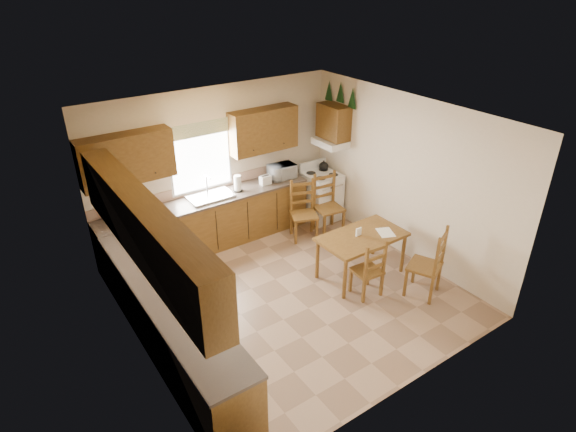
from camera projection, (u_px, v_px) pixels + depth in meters
floor at (291, 293)px, 7.30m from camera, size 4.50×4.50×0.00m
ceiling at (292, 119)px, 6.03m from camera, size 4.50×4.50×0.00m
wall_left at (132, 266)px, 5.53m from camera, size 4.50×4.50×0.00m
wall_right at (405, 178)px, 7.80m from camera, size 4.50×4.50×0.00m
wall_back at (217, 165)px, 8.30m from camera, size 4.50×4.50×0.00m
wall_front at (415, 297)px, 5.03m from camera, size 4.50×4.50×0.00m
lower_cab_back at (209, 224)px, 8.32m from camera, size 3.75×0.60×0.88m
lower_cab_left at (170, 325)px, 6.00m from camera, size 0.60×3.60×0.88m
counter_back at (207, 200)px, 8.10m from camera, size 3.75×0.63×0.04m
counter_left at (166, 295)px, 5.79m from camera, size 0.63×3.60×0.04m
backsplash at (199, 188)px, 8.26m from camera, size 3.75×0.01×0.18m
upper_cab_back_left at (126, 159)px, 7.17m from camera, size 1.41×0.33×0.75m
upper_cab_back_right at (263, 130)px, 8.38m from camera, size 1.25×0.33×0.75m
upper_cab_left at (144, 229)px, 5.27m from camera, size 0.33×3.60×0.75m
upper_cab_stove at (333, 122)px, 8.65m from camera, size 0.33×0.62×0.62m
range_hood at (330, 143)px, 8.81m from camera, size 0.44×0.62×0.12m
window_frame at (201, 158)px, 8.03m from camera, size 1.13×0.02×1.18m
window_pane at (201, 158)px, 8.03m from camera, size 1.05×0.01×1.10m
window_valance at (199, 129)px, 7.78m from camera, size 1.19×0.01×0.24m
sink_basin at (211, 196)px, 8.12m from camera, size 0.75×0.45×0.04m
pine_decal_a at (352, 98)px, 8.26m from camera, size 0.22×0.22×0.36m
pine_decal_b at (340, 92)px, 8.47m from camera, size 0.22×0.22×0.36m
pine_decal_c at (329, 91)px, 8.73m from camera, size 0.22×0.22×0.36m
stove at (321, 197)px, 9.25m from camera, size 0.61×0.63×0.90m
coffeemaker at (113, 213)px, 7.28m from camera, size 0.26×0.28×0.34m
paper_towel at (238, 183)px, 8.30m from camera, size 0.16×0.16×0.29m
toaster at (265, 180)px, 8.59m from camera, size 0.20×0.12×0.16m
microwave at (282, 171)px, 8.80m from camera, size 0.46×0.34×0.26m
dining_table at (361, 255)px, 7.57m from camera, size 1.35×0.78×0.72m
chair_near_left at (425, 262)px, 7.05m from camera, size 0.61×0.60×1.11m
chair_near_right at (367, 267)px, 7.08m from camera, size 0.42×0.40×0.94m
chair_far_left at (329, 205)px, 8.71m from camera, size 0.52×0.50×1.11m
chair_far_right at (304, 212)px, 8.52m from camera, size 0.58×0.56×1.07m
table_paper at (386, 232)px, 7.48m from camera, size 0.33×0.37×0.00m
table_card at (359, 232)px, 7.37m from camera, size 0.10×0.02×0.13m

